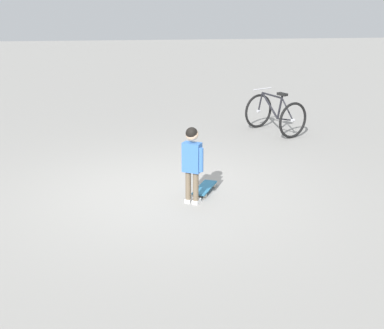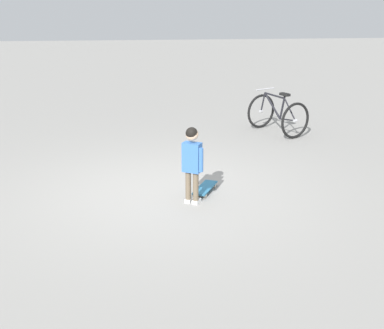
{
  "view_description": "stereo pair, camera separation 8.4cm",
  "coord_description": "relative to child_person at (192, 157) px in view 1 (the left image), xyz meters",
  "views": [
    {
      "loc": [
        7.14,
        -0.38,
        2.75
      ],
      "look_at": [
        0.44,
        0.37,
        0.55
      ],
      "focal_mm": 50.03,
      "sensor_mm": 36.0,
      "label": 1
    },
    {
      "loc": [
        7.15,
        -0.3,
        2.75
      ],
      "look_at": [
        0.44,
        0.37,
        0.55
      ],
      "focal_mm": 50.03,
      "sensor_mm": 36.0,
      "label": 2
    }
  ],
  "objects": [
    {
      "name": "ground_plane",
      "position": [
        -0.44,
        -0.37,
        -0.66
      ],
      "size": [
        50.0,
        50.0,
        0.0
      ],
      "primitive_type": "plane",
      "color": "gray"
    },
    {
      "name": "child_person",
      "position": [
        0.0,
        0.0,
        0.0
      ],
      "size": [
        0.35,
        0.28,
        1.06
      ],
      "color": "brown",
      "rests_on": "ground"
    },
    {
      "name": "skateboard",
      "position": [
        -0.4,
        0.23,
        -0.6
      ],
      "size": [
        0.63,
        0.44,
        0.07
      ],
      "color": "teal",
      "rests_on": "ground"
    },
    {
      "name": "bicycle_near",
      "position": [
        -3.58,
        2.09,
        -0.28
      ],
      "size": [
        1.28,
        1.12,
        0.85
      ],
      "color": "black",
      "rests_on": "ground"
    }
  ]
}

